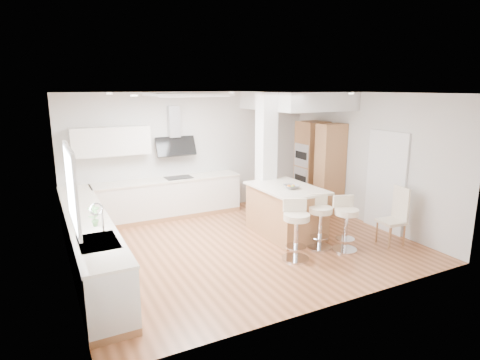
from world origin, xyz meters
TOP-DOWN VIEW (x-y plane):
  - ground at (0.00, 0.00)m, footprint 6.00×6.00m
  - ceiling at (0.00, 0.00)m, footprint 6.00×5.00m
  - wall_back at (0.00, 2.50)m, footprint 6.00×0.04m
  - wall_left at (-3.00, 0.00)m, footprint 0.04×5.00m
  - wall_right at (3.00, 0.00)m, footprint 0.04×5.00m
  - skylight at (-0.79, 0.60)m, footprint 4.10×2.10m
  - window_left at (-2.96, -0.90)m, footprint 0.06×1.28m
  - doorway_right at (2.97, -0.60)m, footprint 0.05×1.00m
  - counter_left at (-2.70, 0.23)m, footprint 0.63×4.50m
  - counter_back at (-0.91, 2.22)m, footprint 3.62×0.63m
  - pillar at (1.05, 0.95)m, footprint 0.35×0.35m
  - soffit at (2.10, 1.40)m, footprint 1.78×2.20m
  - oven_column at (2.68, 1.23)m, footprint 0.63×1.21m
  - peninsula at (1.02, 0.10)m, footprint 1.10×1.63m
  - bar_stool_a at (0.49, -1.00)m, footprint 0.61×0.61m
  - bar_stool_b at (1.17, -0.78)m, footprint 0.54×0.54m
  - bar_stool_c at (1.52, -1.09)m, footprint 0.55×0.55m
  - dining_chair at (2.56, -1.28)m, footprint 0.47×0.47m

SIDE VIEW (x-z plane):
  - ground at x=0.00m, z-range 0.00..0.00m
  - ceiling at x=0.00m, z-range -0.01..0.01m
  - counter_left at x=-2.70m, z-range -0.22..1.13m
  - peninsula at x=1.02m, z-range -0.03..1.03m
  - bar_stool_b at x=1.17m, z-range 0.06..1.06m
  - bar_stool_c at x=1.52m, z-range 0.06..1.06m
  - bar_stool_a at x=0.49m, z-range 0.06..1.11m
  - dining_chair at x=2.56m, z-range 0.04..1.14m
  - counter_back at x=-0.91m, z-range -0.55..1.95m
  - doorway_right at x=2.97m, z-range -0.05..2.05m
  - oven_column at x=2.68m, z-range 0.00..2.10m
  - wall_back at x=0.00m, z-range 0.00..2.80m
  - wall_left at x=-3.00m, z-range 0.00..2.80m
  - wall_right at x=3.00m, z-range 0.00..2.80m
  - pillar at x=1.05m, z-range 0.00..2.80m
  - window_left at x=-2.96m, z-range 1.16..2.23m
  - soffit at x=2.10m, z-range 2.40..2.80m
  - skylight at x=-0.79m, z-range 2.74..2.80m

